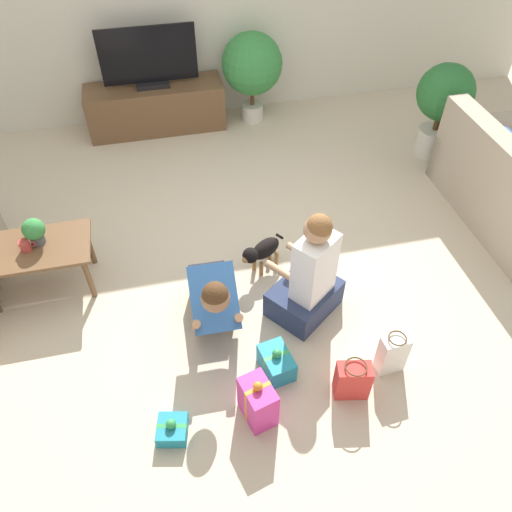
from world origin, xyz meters
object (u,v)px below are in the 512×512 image
object	(u,v)px
gift_box_c	(276,362)
tv	(149,61)
gift_bag_b	(392,354)
coffee_table	(35,253)
person_sitting	(309,279)
person_kneeling	(213,297)
tv_console	(156,107)
mug	(25,246)
gift_box_a	(172,429)
dog	(262,251)
gift_box_b	(258,402)
potted_plant_corner_right	(443,100)
gift_bag_a	(353,380)
tabletop_plant	(34,231)
potted_plant_back_right	(252,66)

from	to	relation	value
gift_box_c	tv	bearing A→B (deg)	98.47
gift_bag_b	coffee_table	bearing A→B (deg)	150.69
person_sitting	gift_box_c	bearing A→B (deg)	15.84
coffee_table	person_kneeling	world-z (taller)	person_kneeling
coffee_table	tv_console	size ratio (longest dim) A/B	0.56
person_sitting	mug	bearing A→B (deg)	-55.72
coffee_table	tv_console	distance (m)	2.55
gift_box_a	mug	distance (m)	1.79
dog	gift_bag_b	distance (m)	1.32
gift_box_b	mug	size ratio (longest dim) A/B	3.25
potted_plant_corner_right	person_kneeling	size ratio (longest dim) A/B	1.28
gift_bag_b	gift_box_c	bearing A→B (deg)	168.52
person_sitting	mug	xyz separation A→B (m)	(-2.03, 0.70, 0.13)
person_sitting	mug	distance (m)	2.15
potted_plant_corner_right	gift_bag_b	size ratio (longest dim) A/B	2.77
gift_bag_a	person_sitting	bearing A→B (deg)	96.35
potted_plant_corner_right	gift_box_a	distance (m)	4.09
tv_console	tv	xyz separation A→B (m)	(0.00, 0.00, 0.55)
gift_box_a	gift_bag_b	bearing A→B (deg)	5.59
person_kneeling	gift_box_a	bearing A→B (deg)	-115.51
gift_box_c	tabletop_plant	bearing A→B (deg)	141.95
potted_plant_corner_right	tabletop_plant	distance (m)	4.06
tv_console	tv	distance (m)	0.55
gift_box_a	gift_bag_a	xyz separation A→B (m)	(1.22, 0.03, 0.09)
tv_console	dog	xyz separation A→B (m)	(0.64, -2.51, -0.04)
tv_console	gift_bag_b	distance (m)	3.88
gift_box_c	mug	world-z (taller)	mug
person_kneeling	mug	bearing A→B (deg)	153.95
person_sitting	potted_plant_corner_right	bearing A→B (deg)	-174.08
coffee_table	gift_box_b	xyz separation A→B (m)	(1.42, -1.50, -0.21)
coffee_table	gift_bag_b	distance (m)	2.78
tv_console	gift_box_c	bearing A→B (deg)	-81.53
potted_plant_back_right	gift_box_c	bearing A→B (deg)	-99.80
tv_console	gift_box_b	size ratio (longest dim) A/B	3.91
dog	gift_box_b	size ratio (longest dim) A/B	1.04
dog	gift_box_c	size ratio (longest dim) A/B	1.33
potted_plant_back_right	gift_box_a	size ratio (longest dim) A/B	4.38
gift_box_c	mug	size ratio (longest dim) A/B	2.55
coffee_table	dog	size ratio (longest dim) A/B	2.09
person_kneeling	person_sitting	distance (m)	0.72
coffee_table	gift_bag_a	world-z (taller)	coffee_table
tv	potted_plant_back_right	bearing A→B (deg)	-2.57
dog	gift_bag_b	xyz separation A→B (m)	(0.66, -1.14, -0.05)
potted_plant_corner_right	gift_bag_b	bearing A→B (deg)	-122.23
tv_console	gift_box_a	xyz separation A→B (m)	(-0.25, -3.80, -0.20)
potted_plant_back_right	person_sitting	xyz separation A→B (m)	(-0.23, -2.96, -0.30)
gift_bag_b	mug	bearing A→B (deg)	151.44
gift_box_c	potted_plant_corner_right	bearing A→B (deg)	44.54
potted_plant_corner_right	mug	distance (m)	4.16
tv	gift_box_a	xyz separation A→B (m)	(-0.25, -3.80, -0.75)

